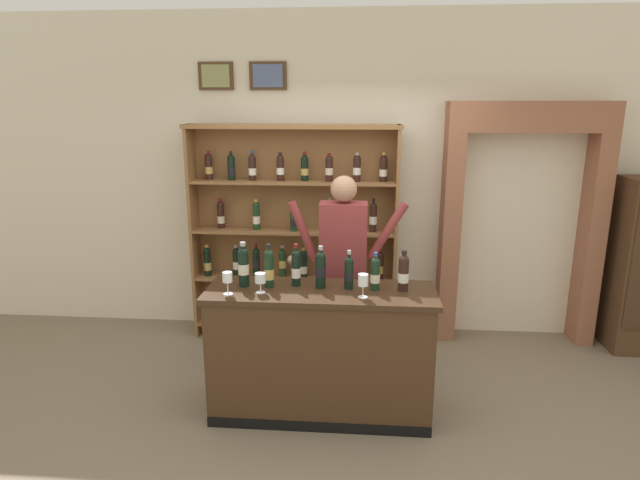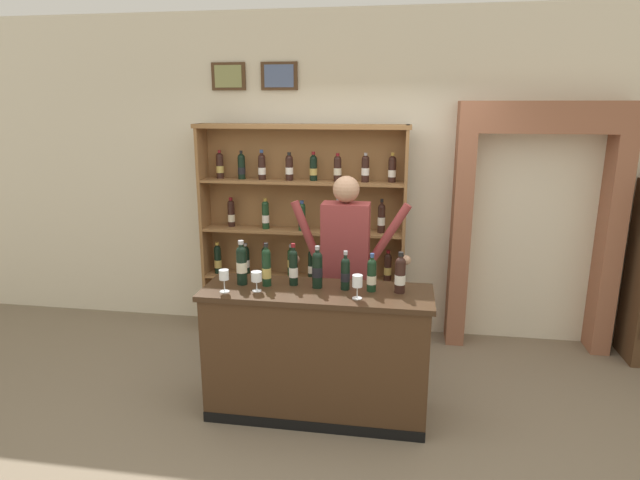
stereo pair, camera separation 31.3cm
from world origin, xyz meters
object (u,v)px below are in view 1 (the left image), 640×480
object	(u,v)px
tasting_bottle_rosso	(243,265)
tasting_bottle_vin_santo	(296,267)
tasting_bottle_chianti	(321,269)
tasting_bottle_riserva	(404,272)
tasting_counter	(321,353)
tasting_bottle_bianco	(269,268)
tasting_bottle_grappa	(349,272)
tasting_bottle_brunello	(375,273)
wine_shelf	(294,228)
wine_glass_right	(227,279)
wine_glass_left	(260,279)
wine_glass_spare	(363,281)
shopkeeper	(343,255)

from	to	relation	value
tasting_bottle_rosso	tasting_bottle_vin_santo	xyz separation A→B (m)	(0.38, 0.05, -0.02)
tasting_bottle_chianti	tasting_bottle_riserva	world-z (taller)	tasting_bottle_chianti
tasting_counter	tasting_bottle_bianco	bearing A→B (deg)	174.33
tasting_bottle_grappa	tasting_bottle_brunello	world-z (taller)	tasting_bottle_grappa
tasting_bottle_grappa	tasting_bottle_riserva	bearing A→B (deg)	-0.72
wine_shelf	tasting_bottle_bianco	xyz separation A→B (m)	(-0.00, -1.37, 0.02)
wine_shelf	tasting_bottle_rosso	bearing A→B (deg)	-98.05
wine_glass_right	wine_glass_left	distance (m)	0.23
tasting_bottle_grappa	wine_glass_left	world-z (taller)	tasting_bottle_grappa
tasting_bottle_bianco	wine_glass_spare	xyz separation A→B (m)	(0.69, -0.17, -0.03)
tasting_bottle_rosso	wine_glass_spare	distance (m)	0.89
shopkeeper	wine_glass_left	xyz separation A→B (m)	(-0.56, -0.71, 0.01)
wine_glass_right	wine_shelf	bearing A→B (deg)	80.20
wine_glass_right	wine_glass_left	world-z (taller)	wine_glass_right
tasting_counter	tasting_bottle_bianco	world-z (taller)	tasting_bottle_bianco
tasting_bottle_vin_santo	tasting_bottle_riserva	xyz separation A→B (m)	(0.78, -0.04, -0.00)
tasting_bottle_grappa	wine_glass_right	distance (m)	0.87
tasting_bottle_rosso	tasting_counter	bearing A→B (deg)	-4.15
shopkeeper	tasting_bottle_chianti	xyz separation A→B (m)	(-0.14, -0.57, 0.06)
tasting_bottle_brunello	shopkeeper	bearing A→B (deg)	113.83
tasting_bottle_grappa	wine_glass_spare	distance (m)	0.21
wine_glass_left	wine_glass_spare	xyz separation A→B (m)	(0.73, -0.04, 0.02)
tasting_bottle_brunello	tasting_bottle_vin_santo	bearing A→B (deg)	175.68
tasting_counter	tasting_bottle_bianco	distance (m)	0.75
tasting_bottle_bianco	tasting_bottle_vin_santo	distance (m)	0.20
tasting_bottle_bianco	tasting_bottle_grappa	world-z (taller)	tasting_bottle_bianco
tasting_bottle_bianco	wine_glass_left	size ratio (longest dim) A/B	2.24
tasting_bottle_rosso	wine_glass_left	xyz separation A→B (m)	(0.15, -0.13, -0.06)
wine_glass_spare	wine_glass_left	bearing A→B (deg)	177.07
wine_shelf	tasting_bottle_grappa	size ratio (longest dim) A/B	7.32
tasting_counter	tasting_bottle_chianti	bearing A→B (deg)	95.15
tasting_bottle_bianco	tasting_bottle_brunello	world-z (taller)	tasting_bottle_bianco
tasting_counter	shopkeeper	xyz separation A→B (m)	(0.14, 0.62, 0.58)
tasting_bottle_grappa	shopkeeper	bearing A→B (deg)	96.57
tasting_bottle_chianti	wine_glass_right	bearing A→B (deg)	-162.86
tasting_bottle_rosso	tasting_bottle_vin_santo	size ratio (longest dim) A/B	1.06
shopkeeper	wine_glass_left	size ratio (longest dim) A/B	11.96
tasting_bottle_grappa	wine_glass_right	world-z (taller)	tasting_bottle_grappa
shopkeeper	tasting_bottle_bianco	world-z (taller)	shopkeeper
tasting_bottle_chianti	tasting_bottle_grappa	xyz separation A→B (m)	(0.21, -0.01, -0.02)
tasting_bottle_chianti	wine_glass_right	xyz separation A→B (m)	(-0.64, -0.20, -0.03)
wine_shelf	tasting_bottle_bianco	size ratio (longest dim) A/B	6.50
tasting_bottle_chianti	wine_glass_right	size ratio (longest dim) A/B	1.92
tasting_bottle_grappa	tasting_bottle_riserva	world-z (taller)	tasting_bottle_riserva
tasting_bottle_riserva	wine_glass_spare	xyz separation A→B (m)	(-0.29, -0.17, -0.02)
wine_glass_right	tasting_bottle_grappa	bearing A→B (deg)	12.81
tasting_bottle_riserva	tasting_bottle_grappa	bearing A→B (deg)	179.28
wine_shelf	wine_glass_spare	distance (m)	1.68
shopkeeper	tasting_bottle_vin_santo	distance (m)	0.63
tasting_counter	wine_glass_left	size ratio (longest dim) A/B	11.49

